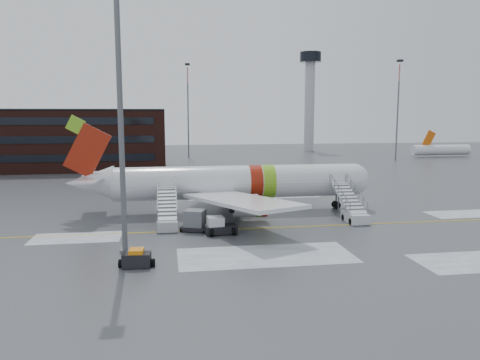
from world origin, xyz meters
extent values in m
plane|color=#494C4F|center=(0.00, 0.00, 0.00)|extent=(260.00, 260.00, 0.00)
cylinder|color=silver|center=(-5.70, 7.26, 3.50)|extent=(28.00, 3.80, 3.80)
sphere|color=silver|center=(8.30, 7.26, 3.50)|extent=(3.80, 3.80, 3.80)
cube|color=black|center=(9.35, 7.26, 4.00)|extent=(1.09, 1.60, 0.97)
cone|color=silver|center=(-22.10, 7.26, 3.75)|extent=(5.20, 3.72, 3.72)
cube|color=maroon|center=(-22.20, 7.26, 7.30)|extent=(5.27, 0.30, 6.09)
cube|color=#79BC1E|center=(-23.30, 7.26, 10.10)|extent=(2.16, 0.26, 2.16)
cube|color=silver|center=(-21.90, 9.86, 4.40)|extent=(3.07, 4.85, 0.18)
cube|color=silver|center=(-21.90, 4.66, 4.40)|extent=(3.07, 4.85, 0.18)
cube|color=silver|center=(-6.70, 15.76, 2.90)|extent=(10.72, 15.97, 1.13)
cube|color=silver|center=(-6.70, -1.24, 2.90)|extent=(10.72, 15.97, 1.13)
cylinder|color=silver|center=(-5.20, 12.46, 1.55)|extent=(3.40, 2.10, 2.10)
cylinder|color=silver|center=(-5.20, 2.06, 1.55)|extent=(3.40, 2.10, 2.10)
cylinder|color=#595B60|center=(6.30, 7.26, 0.90)|extent=(0.20, 0.20, 1.80)
cylinder|color=black|center=(6.30, 7.26, 0.45)|extent=(0.90, 0.56, 0.90)
cylinder|color=black|center=(-6.20, 9.66, 0.45)|extent=(0.90, 0.56, 0.90)
cylinder|color=black|center=(-6.20, 4.86, 0.45)|extent=(0.90, 0.56, 0.90)
cube|color=silver|center=(5.70, -0.04, 0.55)|extent=(2.00, 3.20, 1.00)
cube|color=silver|center=(5.70, 2.06, 2.23)|extent=(1.90, 5.87, 2.52)
cube|color=silver|center=(5.70, 5.36, 3.40)|extent=(1.90, 1.40, 0.15)
cylinder|color=#595B60|center=(5.70, 4.96, 1.70)|extent=(0.16, 0.16, 3.40)
cylinder|color=black|center=(4.80, -1.04, 0.35)|extent=(0.25, 0.70, 0.70)
cylinder|color=black|center=(6.60, 0.96, 0.35)|extent=(0.25, 0.70, 0.70)
cube|color=#ADAEB4|center=(-13.74, -0.04, 0.55)|extent=(2.00, 3.20, 1.00)
cube|color=#ADAEB4|center=(-13.74, 2.06, 2.23)|extent=(1.90, 5.87, 2.52)
cube|color=#ADAEB4|center=(-13.74, 5.36, 3.40)|extent=(1.90, 1.40, 0.15)
cylinder|color=#595B60|center=(-13.74, 4.96, 1.70)|extent=(0.16, 0.16, 3.40)
cylinder|color=black|center=(-14.64, -1.04, 0.35)|extent=(0.25, 0.70, 0.70)
cylinder|color=black|center=(-12.84, 0.96, 0.35)|extent=(0.25, 0.70, 0.70)
cube|color=black|center=(-8.75, -2.62, 0.47)|extent=(3.08, 1.83, 0.74)
cube|color=silver|center=(-9.28, -2.66, 1.21)|extent=(1.60, 1.60, 0.95)
cube|color=black|center=(-9.28, -2.66, 1.58)|extent=(1.38, 1.47, 0.16)
cylinder|color=black|center=(-9.74, -3.44, 0.37)|extent=(0.38, 0.76, 0.74)
cylinder|color=black|center=(-7.64, -3.26, 0.37)|extent=(0.38, 0.76, 0.74)
cylinder|color=black|center=(-9.87, -1.97, 0.37)|extent=(0.38, 0.76, 0.74)
cylinder|color=black|center=(-7.76, -1.79, 0.37)|extent=(0.38, 0.76, 0.74)
cube|color=black|center=(-11.10, -1.01, 0.29)|extent=(3.01, 2.63, 0.40)
cube|color=slate|center=(-11.10, -1.01, 1.20)|extent=(2.33, 2.27, 1.72)
cylinder|color=black|center=(-12.24, -1.81, 0.17)|extent=(0.32, 0.39, 0.34)
cylinder|color=black|center=(-9.95, -0.21, 0.17)|extent=(0.32, 0.39, 0.34)
cube|color=black|center=(-16.02, -11.29, 0.56)|extent=(2.13, 1.39, 1.02)
cube|color=orange|center=(-16.02, -11.29, 1.17)|extent=(1.11, 1.20, 0.41)
cylinder|color=black|center=(-16.83, -11.29, 0.30)|extent=(1.06, 0.69, 0.61)
cylinder|color=black|center=(-15.20, -11.29, 0.30)|extent=(1.06, 0.69, 0.61)
cylinder|color=#595B60|center=(-17.17, -7.56, 9.93)|extent=(0.44, 0.44, 19.86)
cylinder|color=#595B60|center=(-17.17, -7.56, 0.15)|extent=(0.90, 0.90, 0.30)
cube|color=#3F1E16|center=(-45.00, 55.00, 6.00)|extent=(62.00, 16.00, 12.00)
cube|color=black|center=(-45.00, 55.00, 12.10)|extent=(62.00, 16.00, 0.40)
cylinder|color=#B2B5BA|center=(30.00, 95.00, 14.00)|extent=(3.00, 3.00, 28.00)
cylinder|color=black|center=(30.00, 95.00, 28.50)|extent=(6.40, 6.40, 3.00)
cylinder|color=#595B60|center=(42.00, 62.00, 9.60)|extent=(0.36, 0.36, 19.20)
cylinder|color=#CC7272|center=(42.00, 62.00, 21.12)|extent=(0.32, 0.32, 4.32)
cube|color=black|center=(42.00, 62.00, 24.00)|extent=(1.20, 1.20, 0.50)
cylinder|color=#595B60|center=(-8.00, 78.00, 9.60)|extent=(0.36, 0.36, 19.20)
cylinder|color=#CC7272|center=(-8.00, 78.00, 21.12)|extent=(0.32, 0.32, 4.32)
cube|color=black|center=(-8.00, 78.00, 24.00)|extent=(1.20, 1.20, 0.50)
camera|label=1|loc=(-13.63, -45.42, 11.18)|focal=35.00mm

